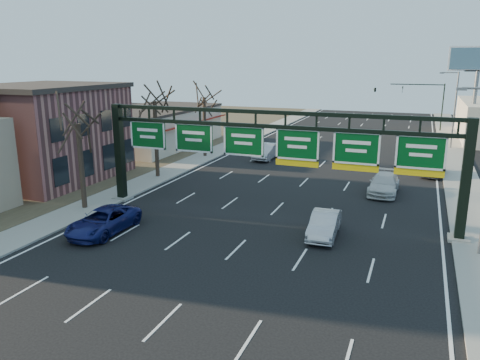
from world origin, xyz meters
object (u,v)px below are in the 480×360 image
at_px(car_white_wagon, 384,184).
at_px(sign_gantry, 272,150).
at_px(car_silver_sedan, 324,224).
at_px(car_blue_suv, 104,221).

bearing_deg(car_white_wagon, sign_gantry, -125.48).
distance_m(sign_gantry, car_silver_sedan, 5.99).
xyz_separation_m(car_silver_sedan, car_white_wagon, (2.56, 11.07, 0.04)).
distance_m(sign_gantry, car_white_wagon, 11.73).
bearing_deg(car_blue_suv, car_silver_sedan, 18.49).
bearing_deg(sign_gantry, car_blue_suv, -143.55).
height_order(sign_gantry, car_white_wagon, sign_gantry).
height_order(car_blue_suv, car_silver_sedan, car_blue_suv).
relative_size(sign_gantry, car_blue_suv, 4.62).
distance_m(sign_gantry, car_blue_suv, 11.51).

